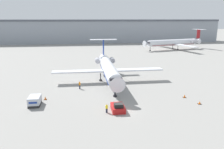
{
  "coord_description": "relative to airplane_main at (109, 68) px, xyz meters",
  "views": [
    {
      "loc": [
        -6.57,
        -36.39,
        16.32
      ],
      "look_at": [
        0.0,
        12.54,
        3.68
      ],
      "focal_mm": 35.0,
      "sensor_mm": 36.0,
      "label": 1
    }
  ],
  "objects": [
    {
      "name": "ground_plane",
      "position": [
        0.03,
        -19.22,
        -3.68
      ],
      "size": [
        600.0,
        600.0,
        0.0
      ],
      "primitive_type": "plane",
      "color": "gray"
    },
    {
      "name": "terminal_building",
      "position": [
        0.03,
        100.78,
        4.27
      ],
      "size": [
        180.0,
        16.8,
        15.84
      ],
      "color": "#8C939E",
      "rests_on": "ground"
    },
    {
      "name": "airplane_main",
      "position": [
        0.0,
        0.0,
        0.0
      ],
      "size": [
        29.3,
        29.93,
        10.02
      ],
      "color": "silver",
      "rests_on": "ground"
    },
    {
      "name": "pushback_tug",
      "position": [
        -0.55,
        -19.08,
        -3.06
      ],
      "size": [
        2.33,
        3.77,
        1.7
      ],
      "color": "#B21919",
      "rests_on": "ground"
    },
    {
      "name": "luggage_cart",
      "position": [
        -16.11,
        -14.36,
        -2.77
      ],
      "size": [
        2.12,
        3.29,
        1.82
      ],
      "color": "#232326",
      "rests_on": "ground"
    },
    {
      "name": "worker_near_tug",
      "position": [
        -2.67,
        -19.64,
        -2.84
      ],
      "size": [
        0.4,
        0.24,
        1.63
      ],
      "color": "#232838",
      "rests_on": "ground"
    },
    {
      "name": "worker_by_wing",
      "position": [
        -7.58,
        -5.13,
        -2.69
      ],
      "size": [
        0.4,
        0.26,
        1.87
      ],
      "color": "#232838",
      "rests_on": "ground"
    },
    {
      "name": "traffic_cone_left",
      "position": [
        -14.6,
        -11.52,
        -3.36
      ],
      "size": [
        0.65,
        0.65,
        0.68
      ],
      "color": "black",
      "rests_on": "ground"
    },
    {
      "name": "traffic_cone_right",
      "position": [
        14.66,
        -14.17,
        -3.37
      ],
      "size": [
        0.65,
        0.65,
        0.66
      ],
      "color": "black",
      "rests_on": "ground"
    },
    {
      "name": "traffic_cone_mid",
      "position": [
        15.93,
        -18.06,
        -3.39
      ],
      "size": [
        0.67,
        0.67,
        0.61
      ],
      "color": "black",
      "rests_on": "ground"
    },
    {
      "name": "airplane_parked_far_left",
      "position": [
        42.72,
        57.8,
        0.17
      ],
      "size": [
        36.42,
        32.48,
        10.63
      ],
      "color": "silver",
      "rests_on": "ground"
    }
  ]
}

